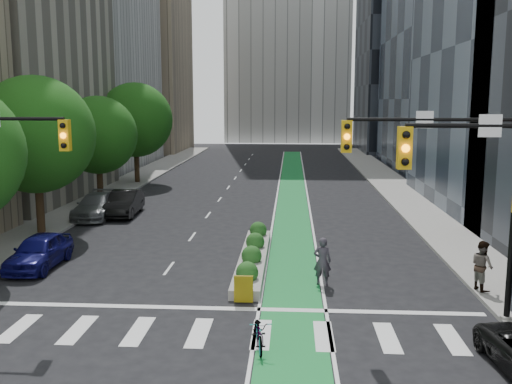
# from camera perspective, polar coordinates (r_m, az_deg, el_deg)

# --- Properties ---
(ground) EXTENTS (160.00, 160.00, 0.00)m
(ground) POSITION_cam_1_polar(r_m,az_deg,el_deg) (19.92, -5.22, -12.73)
(ground) COLOR black
(ground) RESTS_ON ground
(sidewalk_left) EXTENTS (3.60, 90.00, 0.15)m
(sidewalk_left) POSITION_cam_1_polar(r_m,az_deg,el_deg) (46.28, -15.00, -0.29)
(sidewalk_left) COLOR gray
(sidewalk_left) RESTS_ON ground
(sidewalk_right) EXTENTS (3.60, 90.00, 0.15)m
(sidewalk_right) POSITION_cam_1_polar(r_m,az_deg,el_deg) (44.77, 14.98, -0.60)
(sidewalk_right) COLOR gray
(sidewalk_right) RESTS_ON ground
(bike_lane_paint) EXTENTS (2.20, 70.00, 0.01)m
(bike_lane_paint) POSITION_cam_1_polar(r_m,az_deg,el_deg) (48.82, 3.64, 0.40)
(bike_lane_paint) COLOR #167D34
(bike_lane_paint) RESTS_ON ground
(building_tan_far) EXTENTS (14.00, 16.00, 26.00)m
(building_tan_far) POSITION_cam_1_polar(r_m,az_deg,el_deg) (87.50, -11.89, 12.61)
(building_tan_far) COLOR tan
(building_tan_far) RESTS_ON ground
(building_dark_end) EXTENTS (14.00, 18.00, 28.00)m
(building_dark_end) POSITION_cam_1_polar(r_m,az_deg,el_deg) (88.18, 15.15, 13.11)
(building_dark_end) COLOR black
(building_dark_end) RESTS_ON ground
(tree_mid) EXTENTS (6.40, 6.40, 8.78)m
(tree_mid) POSITION_cam_1_polar(r_m,az_deg,el_deg) (33.36, -21.17, 5.37)
(tree_mid) COLOR black
(tree_mid) RESTS_ON ground
(tree_midfar) EXTENTS (5.60, 5.60, 7.76)m
(tree_midfar) POSITION_cam_1_polar(r_m,az_deg,el_deg) (42.67, -15.53, 5.50)
(tree_midfar) COLOR black
(tree_midfar) RESTS_ON ground
(tree_far) EXTENTS (6.60, 6.60, 9.00)m
(tree_far) POSITION_cam_1_polar(r_m,az_deg,el_deg) (52.18, -11.98, 7.06)
(tree_far) COLOR black
(tree_far) RESTS_ON ground
(signal_right) EXTENTS (5.82, 0.51, 7.20)m
(signal_right) POSITION_cam_1_polar(r_m,az_deg,el_deg) (19.76, 20.49, 0.99)
(signal_right) COLOR black
(signal_right) RESTS_ON ground
(median_planter) EXTENTS (1.20, 10.26, 1.10)m
(median_planter) POSITION_cam_1_polar(r_m,az_deg,el_deg) (26.31, -0.29, -6.37)
(median_planter) COLOR gray
(median_planter) RESTS_ON ground
(bicycle) EXTENTS (0.89, 1.93, 0.97)m
(bicycle) POSITION_cam_1_polar(r_m,az_deg,el_deg) (17.69, 0.34, -13.88)
(bicycle) COLOR gray
(bicycle) RESTS_ON ground
(cyclist) EXTENTS (0.75, 0.52, 1.97)m
(cyclist) POSITION_cam_1_polar(r_m,az_deg,el_deg) (23.34, 6.65, -6.89)
(cyclist) COLOR #35313A
(cyclist) RESTS_ON ground
(parked_car_left_near) EXTENTS (1.81, 4.47, 1.52)m
(parked_car_left_near) POSITION_cam_1_polar(r_m,az_deg,el_deg) (27.32, -20.86, -5.56)
(parked_car_left_near) COLOR #0E0E54
(parked_car_left_near) RESTS_ON ground
(parked_car_left_mid) EXTENTS (1.97, 4.97, 1.61)m
(parked_car_left_mid) POSITION_cam_1_polar(r_m,az_deg,el_deg) (38.04, -13.03, -1.10)
(parked_car_left_mid) COLOR black
(parked_car_left_mid) RESTS_ON ground
(parked_car_left_far) EXTENTS (2.37, 5.35, 1.53)m
(parked_car_left_far) POSITION_cam_1_polar(r_m,az_deg,el_deg) (37.75, -15.68, -1.34)
(parked_car_left_far) COLOR #5B5E61
(parked_car_left_far) RESTS_ON ground
(pedestrian_near) EXTENTS (0.99, 1.12, 1.94)m
(pedestrian_near) POSITION_cam_1_polar(r_m,az_deg,el_deg) (23.79, 21.68, -6.85)
(pedestrian_near) COLOR gray
(pedestrian_near) RESTS_ON sidewalk_right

